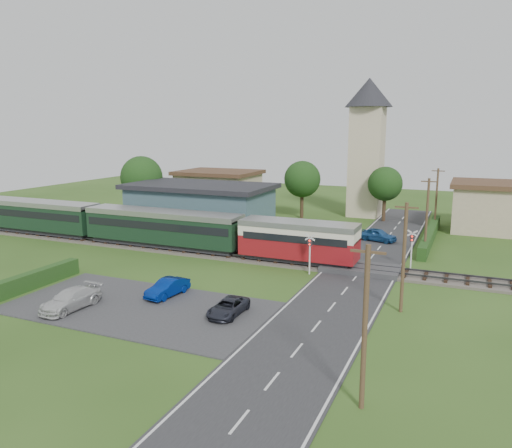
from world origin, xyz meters
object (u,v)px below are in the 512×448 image
at_px(house_west, 219,190).
at_px(car_park_blue, 168,288).
at_px(crossing_signal_far, 412,244).
at_px(pedestrian_near, 236,234).
at_px(crossing_signal_near, 310,248).
at_px(train, 135,224).
at_px(car_on_road, 378,235).
at_px(car_park_silver, 71,299).
at_px(station_building, 200,207).
at_px(house_east, 492,206).
at_px(equipment_hut, 109,219).
at_px(car_park_dark, 228,307).
at_px(church_tower, 367,137).
at_px(pedestrian_far, 133,226).

xyz_separation_m(house_west, car_park_blue, (14.09, -34.50, -2.12)).
height_order(crossing_signal_far, pedestrian_near, crossing_signal_far).
height_order(crossing_signal_far, car_park_blue, crossing_signal_far).
bearing_deg(crossing_signal_near, train, 172.60).
bearing_deg(car_on_road, car_park_silver, 168.22).
distance_m(station_building, house_east, 32.70).
height_order(equipment_hut, car_park_silver, equipment_hut).
bearing_deg(station_building, equipment_hut, -144.08).
xyz_separation_m(station_building, house_east, (30.00, 13.01, 0.10)).
xyz_separation_m(station_building, car_park_blue, (9.09, -20.49, -2.02)).
bearing_deg(train, house_west, 97.10).
xyz_separation_m(train, crossing_signal_far, (25.74, 2.39, -0.04)).
distance_m(house_west, car_on_road, 27.02).
bearing_deg(house_east, train, -145.61).
xyz_separation_m(house_west, car_park_dark, (19.50, -36.00, -2.22)).
bearing_deg(station_building, crossing_signal_near, -34.81).
xyz_separation_m(church_tower, house_east, (15.00, -4.00, -7.43)).
bearing_deg(car_park_silver, house_east, 59.94).
relative_size(church_tower, crossing_signal_far, 5.37).
distance_m(car_park_silver, car_park_dark, 10.17).
bearing_deg(church_tower, house_east, -14.93).
bearing_deg(equipment_hut, church_tower, 44.75).
bearing_deg(train, pedestrian_near, 20.83).
height_order(church_tower, car_on_road, church_tower).
distance_m(station_building, car_park_blue, 22.51).
distance_m(car_park_blue, car_park_dark, 5.61).
height_order(house_east, car_park_blue, house_east).
height_order(station_building, pedestrian_far, station_building).
bearing_deg(pedestrian_near, church_tower, -109.20).
bearing_deg(train, equipment_hut, 151.37).
bearing_deg(pedestrian_near, equipment_hut, 1.36).
bearing_deg(pedestrian_far, car_park_silver, -146.78).
relative_size(equipment_hut, crossing_signal_far, 0.78).
distance_m(house_east, pedestrian_near, 29.50).
relative_size(car_park_blue, car_park_dark, 1.01).
relative_size(equipment_hut, pedestrian_near, 1.48).
distance_m(train, crossing_signal_near, 18.69).
bearing_deg(house_west, car_park_silver, -75.91).
height_order(house_east, crossing_signal_near, house_east).
bearing_deg(car_park_blue, house_east, 65.00).
xyz_separation_m(station_building, car_on_road, (19.33, 2.42, -1.99)).
bearing_deg(car_park_blue, equipment_hut, 146.27).
bearing_deg(church_tower, pedestrian_far, -129.37).
relative_size(station_building, pedestrian_near, 9.32).
xyz_separation_m(equipment_hut, pedestrian_near, (15.07, 0.30, -0.44)).
distance_m(house_east, car_park_blue, 39.55).
relative_size(church_tower, car_on_road, 4.60).
height_order(church_tower, pedestrian_far, church_tower).
xyz_separation_m(car_on_road, pedestrian_near, (-12.25, -7.91, 0.61)).
relative_size(car_on_road, pedestrian_near, 2.23).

